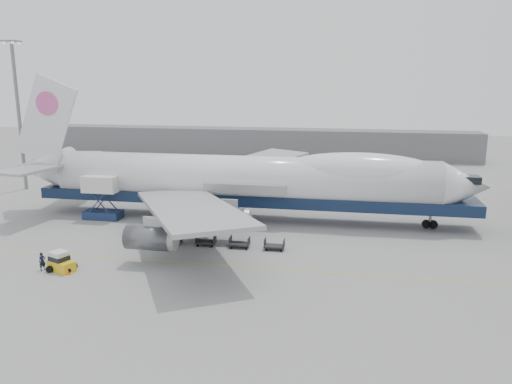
% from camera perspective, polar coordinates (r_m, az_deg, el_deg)
% --- Properties ---
extents(ground, '(260.00, 260.00, 0.00)m').
position_cam_1_polar(ground, '(58.76, -3.94, -6.20)').
color(ground, gray).
rests_on(ground, ground).
extents(apron_line, '(60.00, 0.15, 0.01)m').
position_cam_1_polar(apron_line, '(53.32, -5.55, -8.24)').
color(apron_line, gold).
rests_on(apron_line, ground).
extents(hangar, '(110.00, 8.00, 7.00)m').
position_cam_1_polar(hangar, '(127.05, -0.48, 5.71)').
color(hangar, slate).
rests_on(hangar, ground).
extents(floodlight_mast, '(2.40, 2.40, 25.43)m').
position_cam_1_polar(floodlight_mast, '(96.00, -25.54, 8.66)').
color(floodlight_mast, slate).
rests_on(floodlight_mast, ground).
extents(airliner, '(67.00, 55.30, 19.98)m').
position_cam_1_polar(airliner, '(68.46, -0.99, 1.43)').
color(airliner, white).
rests_on(airliner, ground).
extents(catering_truck, '(5.18, 3.64, 6.14)m').
position_cam_1_polar(catering_truck, '(72.36, -17.20, -0.29)').
color(catering_truck, navy).
rests_on(catering_truck, ground).
extents(baggage_tug, '(3.09, 2.38, 2.01)m').
position_cam_1_polar(baggage_tug, '(54.88, -21.43, -7.49)').
color(baggage_tug, yellow).
rests_on(baggage_tug, ground).
extents(ground_worker, '(0.75, 0.83, 1.89)m').
position_cam_1_polar(ground_worker, '(55.67, -23.23, -7.31)').
color(ground_worker, black).
rests_on(ground_worker, ground).
extents(traffic_cone, '(0.34, 0.34, 0.50)m').
position_cam_1_polar(traffic_cone, '(53.75, -20.65, -8.60)').
color(traffic_cone, '#FF5E0D').
rests_on(traffic_cone, ground).
extents(dolly_0, '(2.30, 1.35, 1.30)m').
position_cam_1_polar(dolly_0, '(61.65, -13.05, -5.07)').
color(dolly_0, '#2D2D30').
rests_on(dolly_0, ground).
extents(dolly_1, '(2.30, 1.35, 1.30)m').
position_cam_1_polar(dolly_1, '(60.18, -9.49, -5.35)').
color(dolly_1, '#2D2D30').
rests_on(dolly_1, ground).
extents(dolly_2, '(2.30, 1.35, 1.30)m').
position_cam_1_polar(dolly_2, '(58.96, -5.75, -5.63)').
color(dolly_2, '#2D2D30').
rests_on(dolly_2, ground).
extents(dolly_3, '(2.30, 1.35, 1.30)m').
position_cam_1_polar(dolly_3, '(57.99, -1.88, -5.88)').
color(dolly_3, '#2D2D30').
rests_on(dolly_3, ground).
extents(dolly_4, '(2.30, 1.35, 1.30)m').
position_cam_1_polar(dolly_4, '(57.30, 2.12, -6.12)').
color(dolly_4, '#2D2D30').
rests_on(dolly_4, ground).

